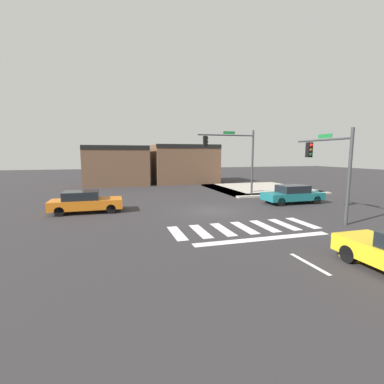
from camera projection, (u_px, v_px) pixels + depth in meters
The scene contains 9 objects.
ground_plane at pixel (214, 211), 18.70m from camera, with size 120.00×120.00×0.00m, color #302D30.
crosswalk_near at pixel (244, 228), 14.42m from camera, with size 7.83×2.52×0.01m.
bike_detector_marking at pixel (355, 257), 10.24m from camera, with size 1.06×1.06×0.01m.
curb_corner_northeast at pixel (256, 189), 30.00m from camera, with size 10.00×10.60×0.15m.
storefront_row at pixel (153, 164), 36.37m from camera, with size 17.03×6.90×5.12m.
traffic_signal_southeast at pixel (329, 159), 15.99m from camera, with size 0.32×4.44×5.25m.
traffic_signal_northeast at pixel (233, 151), 24.29m from camera, with size 5.34×0.32×6.01m.
car_teal at pixel (293, 194), 21.55m from camera, with size 4.70×1.87×1.44m.
car_orange at pixel (85, 202), 18.11m from camera, with size 4.55×1.84×1.43m.
Camera 1 is at (-6.56, -17.20, 3.83)m, focal length 25.53 mm.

